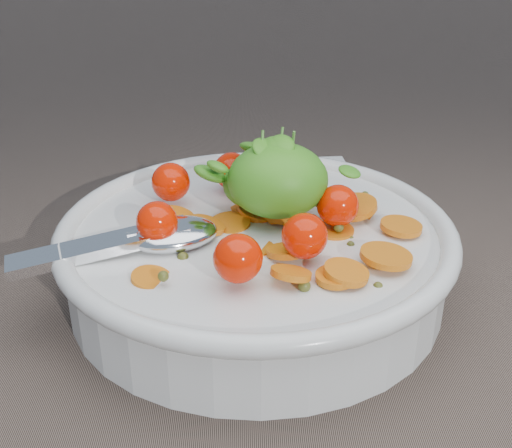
{
  "coord_description": "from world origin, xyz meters",
  "views": [
    {
      "loc": [
        -0.02,
        -0.45,
        0.28
      ],
      "look_at": [
        -0.01,
        -0.02,
        0.06
      ],
      "focal_mm": 45.0,
      "sensor_mm": 36.0,
      "label": 1
    }
  ],
  "objects": [
    {
      "name": "ground",
      "position": [
        0.0,
        0.0,
        0.0
      ],
      "size": [
        6.0,
        6.0,
        0.0
      ],
      "primitive_type": "plane",
      "color": "brown",
      "rests_on": "ground"
    },
    {
      "name": "bowl",
      "position": [
        -0.01,
        -0.02,
        0.04
      ],
      "size": [
        0.33,
        0.31,
        0.13
      ],
      "color": "silver",
      "rests_on": "ground"
    },
    {
      "name": "napkin",
      "position": [
        0.04,
        0.21,
        0.0
      ],
      "size": [
        0.14,
        0.13,
        0.01
      ],
      "primitive_type": "cube",
      "rotation": [
        0.0,
        0.0,
        0.07
      ],
      "color": "white",
      "rests_on": "ground"
    }
  ]
}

